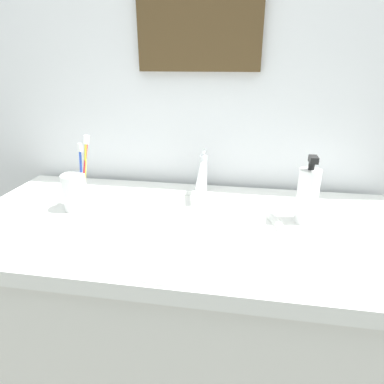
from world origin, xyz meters
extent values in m
cube|color=silver|center=(0.00, 0.33, 1.20)|extent=(2.41, 0.04, 2.40)
cube|color=silver|center=(0.00, 0.00, 0.41)|extent=(1.16, 0.54, 0.81)
cube|color=white|center=(0.00, 0.00, 0.83)|extent=(1.21, 0.57, 0.04)
ellipsoid|color=white|center=(0.03, -0.04, 0.80)|extent=(0.43, 0.43, 0.11)
torus|color=white|center=(0.03, -0.04, 0.85)|extent=(0.49, 0.49, 0.02)
cylinder|color=#595B60|center=(0.03, -0.04, 0.75)|extent=(0.03, 0.03, 0.01)
cylinder|color=silver|center=(0.03, 0.22, 0.92)|extent=(0.02, 0.02, 0.12)
cylinder|color=silver|center=(0.03, 0.16, 0.93)|extent=(0.02, 0.12, 0.06)
cylinder|color=silver|center=(0.03, 0.23, 0.99)|extent=(0.01, 0.05, 0.01)
cylinder|color=white|center=(-0.32, 0.03, 0.91)|extent=(0.07, 0.07, 0.11)
cylinder|color=red|center=(-0.29, 0.05, 0.96)|extent=(0.04, 0.03, 0.20)
cube|color=white|center=(-0.28, 0.06, 1.05)|extent=(0.02, 0.02, 0.03)
cylinder|color=yellow|center=(-0.29, 0.05, 0.96)|extent=(0.03, 0.02, 0.20)
cube|color=white|center=(-0.28, 0.06, 1.05)|extent=(0.02, 0.01, 0.03)
cylinder|color=blue|center=(-0.31, 0.05, 0.94)|extent=(0.01, 0.03, 0.17)
cube|color=white|center=(-0.30, 0.06, 1.03)|extent=(0.01, 0.02, 0.03)
cylinder|color=white|center=(0.33, 0.05, 0.93)|extent=(0.06, 0.06, 0.15)
cylinder|color=black|center=(0.33, 0.05, 1.01)|extent=(0.02, 0.02, 0.02)
cube|color=black|center=(0.33, 0.04, 1.03)|extent=(0.02, 0.04, 0.02)
camera|label=1|loc=(0.16, -0.79, 1.26)|focal=30.96mm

